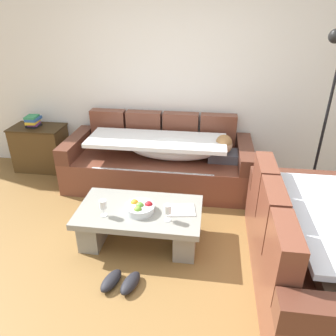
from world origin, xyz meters
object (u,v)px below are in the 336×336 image
at_px(pair_of_shoes, 121,282).
at_px(wine_glass_near_left, 103,205).
at_px(wine_glass_near_right, 168,210).
at_px(open_magazine, 180,210).
at_px(fruit_bowl, 140,208).
at_px(book_stack_on_cabinet, 33,121).
at_px(side_cabinet, 41,148).
at_px(floor_lamp, 324,111).
at_px(couch_near_window, 311,249).
at_px(coffee_table, 140,221).
at_px(couch_along_wall, 161,161).

bearing_deg(pair_of_shoes, wine_glass_near_left, 119.74).
bearing_deg(wine_glass_near_right, open_magazine, 60.41).
xyz_separation_m(fruit_bowl, book_stack_on_cabinet, (-1.81, 1.46, 0.30)).
distance_m(fruit_bowl, wine_glass_near_left, 0.35).
distance_m(side_cabinet, book_stack_on_cabinet, 0.40).
xyz_separation_m(book_stack_on_cabinet, floor_lamp, (3.66, -0.33, 0.40)).
bearing_deg(couch_near_window, fruit_bowl, 79.58).
distance_m(coffee_table, fruit_bowl, 0.19).
bearing_deg(side_cabinet, pair_of_shoes, -49.76).
height_order(couch_near_window, fruit_bowl, couch_near_window).
xyz_separation_m(couch_along_wall, book_stack_on_cabinet, (-1.82, 0.23, 0.39)).
xyz_separation_m(fruit_bowl, pair_of_shoes, (-0.06, -0.58, -0.38)).
bearing_deg(floor_lamp, book_stack_on_cabinet, 174.79).
bearing_deg(open_magazine, couch_along_wall, 98.69).
height_order(open_magazine, pair_of_shoes, open_magazine).
bearing_deg(pair_of_shoes, couch_along_wall, 87.86).
distance_m(wine_glass_near_right, pair_of_shoes, 0.73).
xyz_separation_m(wine_glass_near_left, open_magazine, (0.70, 0.18, -0.11)).
bearing_deg(pair_of_shoes, coffee_table, 86.08).
relative_size(wine_glass_near_left, open_magazine, 0.59).
bearing_deg(coffee_table, fruit_bowl, -66.56).
xyz_separation_m(side_cabinet, floor_lamp, (3.62, -0.33, 0.80)).
xyz_separation_m(coffee_table, open_magazine, (0.39, 0.03, 0.15)).
bearing_deg(floor_lamp, couch_near_window, -103.43).
bearing_deg(wine_glass_near_right, book_stack_on_cabinet, 143.29).
xyz_separation_m(fruit_bowl, wine_glass_near_left, (-0.32, -0.11, 0.07)).
relative_size(open_magazine, pair_of_shoes, 0.78).
height_order(open_magazine, side_cabinet, side_cabinet).
distance_m(book_stack_on_cabinet, floor_lamp, 3.69).
distance_m(wine_glass_near_left, side_cabinet, 2.14).
bearing_deg(book_stack_on_cabinet, couch_near_window, -27.56).
bearing_deg(book_stack_on_cabinet, fruit_bowl, -38.78).
distance_m(couch_along_wall, open_magazine, 1.22).
height_order(fruit_bowl, wine_glass_near_left, wine_glass_near_left).
bearing_deg(wine_glass_near_left, open_magazine, 14.29).
relative_size(couch_along_wall, floor_lamp, 1.21).
height_order(coffee_table, floor_lamp, floor_lamp).
height_order(couch_along_wall, open_magazine, couch_along_wall).
distance_m(coffee_table, pair_of_shoes, 0.64).
distance_m(couch_near_window, side_cabinet, 3.71).
bearing_deg(wine_glass_near_left, pair_of_shoes, -60.26).
bearing_deg(fruit_bowl, pair_of_shoes, -95.70).
height_order(couch_near_window, wine_glass_near_right, couch_near_window).
distance_m(side_cabinet, floor_lamp, 3.72).
bearing_deg(book_stack_on_cabinet, coffee_table, -38.32).
relative_size(coffee_table, wine_glass_near_right, 7.23).
bearing_deg(coffee_table, wine_glass_near_left, -154.55).
distance_m(coffee_table, wine_glass_near_left, 0.43).
height_order(wine_glass_near_left, side_cabinet, side_cabinet).
relative_size(couch_along_wall, open_magazine, 8.43).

